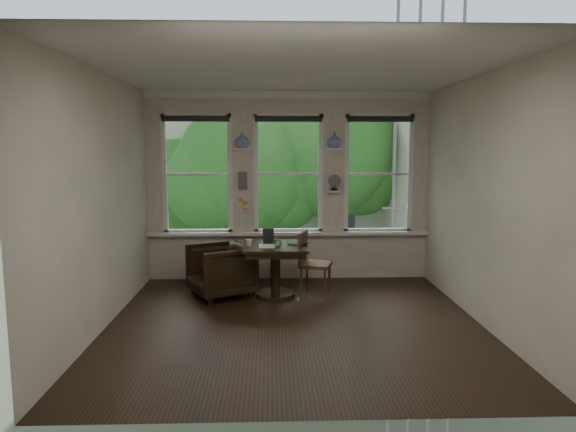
{
  "coord_description": "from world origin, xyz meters",
  "views": [
    {
      "loc": [
        -0.28,
        -5.99,
        2.11
      ],
      "look_at": [
        -0.05,
        0.9,
        1.2
      ],
      "focal_mm": 32.0,
      "sensor_mm": 36.0,
      "label": 1
    }
  ],
  "objects_px": {
    "table": "(275,271)",
    "armchair_left": "(221,270)",
    "laptop": "(298,244)",
    "mug": "(249,242)",
    "side_chair_right": "(316,264)"
  },
  "relations": [
    {
      "from": "table",
      "to": "armchair_left",
      "type": "height_order",
      "value": "armchair_left"
    },
    {
      "from": "laptop",
      "to": "armchair_left",
      "type": "bearing_deg",
      "value": -171.72
    },
    {
      "from": "side_chair_right",
      "to": "mug",
      "type": "xyz_separation_m",
      "value": [
        -0.95,
        -0.07,
        0.34
      ]
    },
    {
      "from": "table",
      "to": "armchair_left",
      "type": "distance_m",
      "value": 0.78
    },
    {
      "from": "laptop",
      "to": "mug",
      "type": "bearing_deg",
      "value": -166.67
    },
    {
      "from": "armchair_left",
      "to": "laptop",
      "type": "xyz_separation_m",
      "value": [
        1.1,
        -0.07,
        0.39
      ]
    },
    {
      "from": "side_chair_right",
      "to": "mug",
      "type": "bearing_deg",
      "value": 112.06
    },
    {
      "from": "mug",
      "to": "laptop",
      "type": "bearing_deg",
      "value": 1.18
    },
    {
      "from": "laptop",
      "to": "mug",
      "type": "relative_size",
      "value": 3.27
    },
    {
      "from": "armchair_left",
      "to": "laptop",
      "type": "relative_size",
      "value": 2.61
    },
    {
      "from": "table",
      "to": "mug",
      "type": "distance_m",
      "value": 0.56
    },
    {
      "from": "mug",
      "to": "table",
      "type": "bearing_deg",
      "value": 3.09
    },
    {
      "from": "side_chair_right",
      "to": "mug",
      "type": "relative_size",
      "value": 9.5
    },
    {
      "from": "armchair_left",
      "to": "laptop",
      "type": "height_order",
      "value": "laptop"
    },
    {
      "from": "armchair_left",
      "to": "table",
      "type": "bearing_deg",
      "value": 57.43
    }
  ]
}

